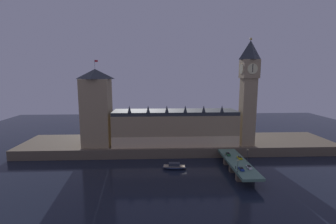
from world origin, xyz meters
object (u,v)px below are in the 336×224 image
Objects in this scene: victoria_tower at (97,108)px; car_northbound_lead at (228,154)px; car_southbound_lead at (249,167)px; clock_tower at (248,90)px; pedestrian_far_rail at (225,155)px; car_northbound_trail at (241,169)px; car_southbound_trail at (240,158)px; boat_upstream at (174,167)px; street_lamp_mid at (248,154)px; street_lamp_near at (238,164)px; pedestrian_near_rail at (236,167)px.

victoria_tower is 90.07m from car_northbound_lead.
clock_tower is at bearing 72.08° from car_southbound_lead.
car_northbound_trail is at bearing -83.51° from pedestrian_far_rail.
car_southbound_trail is 0.31× the size of boat_upstream.
car_southbound_trail is 0.62× the size of street_lamp_mid.
street_lamp_mid is at bearing -58.01° from car_southbound_trail.
car_southbound_lead is 1.06× the size of car_southbound_trail.
street_lamp_near is 0.46× the size of boat_upstream.
car_northbound_lead is 22.89m from car_northbound_trail.
victoria_tower is 96.01m from pedestrian_near_rail.
car_northbound_trail is 14.71m from street_lamp_mid.
car_northbound_trail is at bearing -112.78° from clock_tower.
victoria_tower reaches higher than pedestrian_near_rail.
clock_tower is 15.77× the size of car_southbound_trail.
street_lamp_near is (-0.40, -23.73, 3.33)m from pedestrian_far_rail.
clock_tower is at bearing 71.31° from street_lamp_mid.
clock_tower is 10.61× the size of street_lamp_near.
car_southbound_trail is at bearing 90.00° from car_southbound_lead.
car_northbound_trail is 17.15m from car_southbound_trail.
car_southbound_trail is at bearing 68.47° from street_lamp_near.
clock_tower reaches higher than car_northbound_lead.
street_lamp_mid reaches higher than car_southbound_trail.
clock_tower is at bearing 48.06° from car_northbound_lead.
car_southbound_lead is at bearing 22.13° from car_northbound_trail.
car_southbound_lead is (4.78, 1.94, 0.04)m from car_northbound_trail.
victoria_tower is at bearing 177.46° from clock_tower.
boat_upstream is (-30.37, -3.23, -5.47)m from pedestrian_far_rail.
pedestrian_near_rail reaches higher than car_southbound_trail.
pedestrian_near_rail is (-2.39, 1.53, 0.32)m from car_northbound_trail.
boat_upstream is (-40.33, 5.78, -9.12)m from street_lamp_mid.
pedestrian_near_rail is at bearing -115.63° from car_southbound_trail.
pedestrian_far_rail is at bearing 147.61° from car_southbound_trail.
street_lamp_near reaches higher than car_northbound_lead.
victoria_tower is at bearing 150.20° from car_northbound_trail.
car_southbound_lead is (4.78, -20.95, -0.08)m from car_northbound_lead.
pedestrian_far_rail is (-2.39, -1.87, 0.10)m from car_northbound_lead.
clock_tower is 59.66m from car_northbound_trail.
car_southbound_lead is at bearing 31.61° from street_lamp_near.
victoria_tower is 12.33× the size of car_northbound_lead.
pedestrian_far_rail reaches higher than boat_upstream.
pedestrian_near_rail is (-20.43, -41.44, -36.93)m from clock_tower.
car_southbound_lead is 0.66× the size of street_lamp_mid.
street_lamp_mid reaches higher than car_southbound_lead.
car_northbound_trail is at bearing -32.61° from pedestrian_near_rail.
clock_tower is 15.67× the size of car_northbound_trail.
car_southbound_trail is at bearing -2.01° from boat_upstream.
street_lamp_near is 18.00m from street_lamp_mid.
boat_upstream is (50.11, -29.66, -30.70)m from victoria_tower.
street_lamp_mid is at bearing 57.77° from car_northbound_trail.
street_lamp_mid is (2.79, -4.47, 3.86)m from car_southbound_trail.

